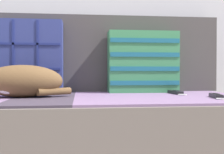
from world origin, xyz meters
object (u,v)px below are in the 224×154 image
object	(u,v)px
couch	(46,134)
throw_pillow_striped	(143,62)
sleeping_cat	(19,82)
game_remote_far	(176,92)
game_remote_near	(216,96)
throw_pillow_quilted	(28,57)

from	to	relation	value
couch	throw_pillow_striped	distance (m)	0.72
sleeping_cat	game_remote_far	distance (m)	0.85
throw_pillow_striped	game_remote_near	size ratio (longest dim) A/B	2.22
throw_pillow_quilted	throw_pillow_striped	xyz separation A→B (m)	(0.69, -0.00, -0.03)
couch	throw_pillow_quilted	xyz separation A→B (m)	(-0.13, 0.23, 0.41)
couch	sleeping_cat	distance (m)	0.30
throw_pillow_quilted	game_remote_far	distance (m)	0.89
game_remote_near	couch	bearing A→B (deg)	168.21
throw_pillow_striped	game_remote_far	distance (m)	0.28
throw_pillow_striped	sleeping_cat	xyz separation A→B (m)	(-0.68, -0.27, -0.11)
throw_pillow_quilted	game_remote_far	bearing A→B (deg)	-10.24
throw_pillow_quilted	sleeping_cat	bearing A→B (deg)	-88.52
couch	sleeping_cat	bearing A→B (deg)	-160.29
sleeping_cat	game_remote_far	bearing A→B (deg)	8.09
throw_pillow_quilted	throw_pillow_striped	distance (m)	0.69
game_remote_near	game_remote_far	bearing A→B (deg)	114.93
game_remote_near	throw_pillow_quilted	bearing A→B (deg)	157.35
throw_pillow_striped	game_remote_near	xyz separation A→B (m)	(0.27, -0.40, -0.18)
sleeping_cat	throw_pillow_quilted	bearing A→B (deg)	91.48
throw_pillow_striped	couch	bearing A→B (deg)	-157.83
sleeping_cat	game_remote_near	distance (m)	0.97
throw_pillow_quilted	couch	bearing A→B (deg)	-60.13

